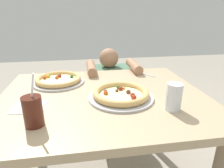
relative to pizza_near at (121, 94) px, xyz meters
name	(u,v)px	position (x,y,z in m)	size (l,w,h in m)	color
dining_table	(104,111)	(-0.09, 0.06, -0.13)	(1.17, 0.95, 0.75)	tan
pizza_near	(121,94)	(0.00, 0.00, 0.00)	(0.36, 0.36, 0.05)	#B7B7BC
pizza_far	(58,80)	(-0.36, 0.30, 0.00)	(0.34, 0.34, 0.04)	#B7B7BC
drink_cup_colored	(33,111)	(-0.41, -0.21, 0.05)	(0.08, 0.08, 0.23)	#4C1E14
water_cup_clear	(174,96)	(0.22, -0.17, 0.05)	(0.08, 0.08, 0.13)	silver
paper_napkin	(29,107)	(-0.47, -0.04, -0.02)	(0.16, 0.14, 0.00)	white
fork	(143,73)	(0.25, 0.41, -0.02)	(0.13, 0.18, 0.00)	silver
diner_seated	(109,99)	(0.04, 0.73, -0.37)	(0.41, 0.52, 0.89)	#333847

